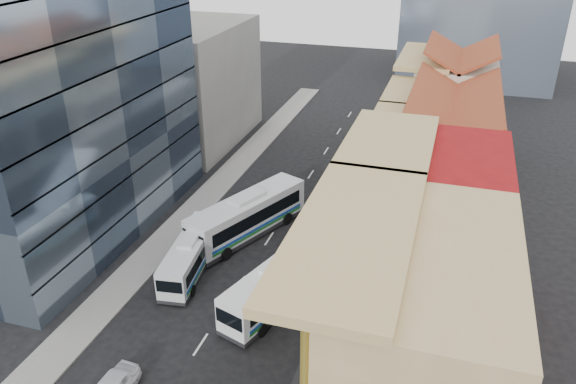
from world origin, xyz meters
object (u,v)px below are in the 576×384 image
(office_tower, at_px, (51,62))
(bus_right, at_px, (278,283))
(bus_left_near, at_px, (191,254))
(bus_left_far, at_px, (248,215))
(shophouse_tan, at_px, (421,349))

(office_tower, relative_size, bus_right, 2.77)
(bus_left_near, xyz_separation_m, bus_right, (7.89, -1.89, 0.20))
(bus_left_far, bearing_deg, bus_left_near, -86.40)
(shophouse_tan, relative_size, bus_left_far, 1.13)
(bus_right, bearing_deg, shophouse_tan, -21.67)
(bus_right, bearing_deg, bus_left_near, -175.23)
(shophouse_tan, height_order, office_tower, office_tower)
(bus_left_near, height_order, bus_left_far, bus_left_far)
(bus_right, bearing_deg, bus_left_far, 141.81)
(shophouse_tan, xyz_separation_m, office_tower, (-31.00, 14.00, 9.00))
(office_tower, relative_size, bus_left_far, 2.43)
(shophouse_tan, distance_m, office_tower, 35.19)
(bus_left_near, distance_m, bus_right, 8.12)
(shophouse_tan, bearing_deg, office_tower, 155.70)
(shophouse_tan, bearing_deg, bus_left_far, 133.06)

